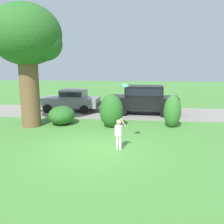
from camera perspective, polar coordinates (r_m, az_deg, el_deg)
name	(u,v)px	position (r m, az deg, el deg)	size (l,w,h in m)	color
ground_plane	(93,149)	(9.51, -4.48, -8.93)	(80.00, 80.00, 0.00)	#478438
driveway_strip	(114,112)	(16.59, 0.37, -0.08)	(28.00, 4.40, 0.02)	gray
oak_tree_large	(28,41)	(13.45, -19.65, 15.84)	(3.68, 3.71, 6.34)	brown
shrub_near_tree	(62,115)	(13.59, -11.91, -0.80)	(1.45, 1.69, 1.03)	#286023
shrub_centre_left	(111,111)	(12.56, -0.16, 0.27)	(1.26, 1.16, 1.76)	#286023
shrub_centre	(172,111)	(12.97, 14.32, 0.20)	(0.90, 0.98, 1.73)	#33702B
parked_sedan	(71,99)	(17.26, -9.87, 3.02)	(4.43, 2.16, 1.56)	gray
parked_suv	(144,98)	(16.08, 7.66, 3.31)	(4.77, 2.24, 1.92)	black
child_thrower	(119,132)	(9.26, 1.68, -4.81)	(0.48, 0.25, 1.29)	white
frisbee	(125,85)	(9.20, 3.13, 6.45)	(0.30, 0.27, 0.18)	#1EB7B2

